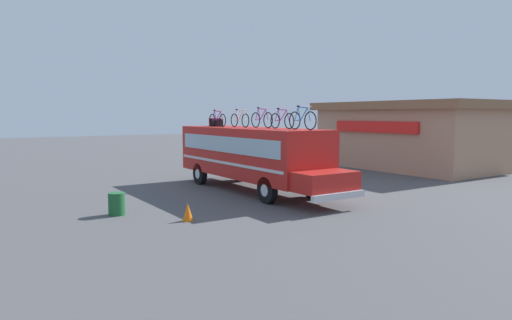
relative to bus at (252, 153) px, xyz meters
name	(u,v)px	position (x,y,z in m)	size (l,w,h in m)	color
ground_plane	(249,190)	(-0.22, 0.00, -1.74)	(120.00, 120.00, 0.00)	#4C4C4F
bus	(252,153)	(0.00, 0.00, 0.00)	(10.71, 2.66, 2.92)	red
luggage_bag_1	(215,122)	(-3.95, 0.18, 1.38)	(0.52, 0.45, 0.41)	maroon
luggage_bag_2	(216,123)	(-3.19, -0.14, 1.37)	(0.73, 0.40, 0.38)	black
rooftop_bicycle_1	(217,120)	(-2.63, -0.38, 1.54)	(1.72, 0.44, 0.86)	black
rooftop_bicycle_2	(240,120)	(-1.16, 0.04, 1.54)	(1.69, 0.44, 0.87)	black
rooftop_bicycle_3	(262,119)	(0.33, 0.31, 1.57)	(1.74, 0.44, 0.95)	black
rooftop_bicycle_4	(282,120)	(1.88, 0.32, 1.55)	(1.69, 0.44, 0.89)	black
rooftop_bicycle_5	(302,120)	(3.43, 0.18, 1.58)	(1.72, 0.44, 0.97)	black
roadside_building	(423,134)	(-2.17, 15.24, 0.47)	(11.85, 10.17, 4.36)	tan
trash_bin	(117,204)	(1.75, -6.78, -1.35)	(0.58, 0.58, 0.79)	#1E592D
traffic_cone	(188,212)	(3.95, -5.07, -1.44)	(0.36, 0.36, 0.60)	orange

